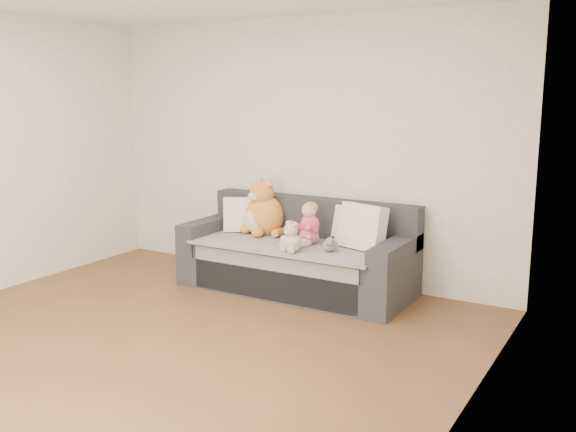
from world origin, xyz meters
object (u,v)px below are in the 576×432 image
object	(u,v)px
plush_cat	(263,212)
sippy_cup	(295,242)
toddler	(307,227)
teddy_bear	(291,240)
sofa	(298,258)

from	to	relation	value
plush_cat	sippy_cup	xyz separation A→B (m)	(0.57, -0.37, -0.16)
toddler	sippy_cup	bearing A→B (deg)	-79.93
toddler	teddy_bear	distance (m)	0.34
plush_cat	sippy_cup	distance (m)	0.70
toddler	teddy_bear	bearing A→B (deg)	-69.85
sofa	plush_cat	distance (m)	0.61
plush_cat	toddler	bearing A→B (deg)	6.33
sofa	sippy_cup	size ratio (longest dim) A/B	18.33
sofa	plush_cat	xyz separation A→B (m)	(-0.46, 0.11, 0.39)
toddler	teddy_bear	world-z (taller)	toddler
teddy_bear	sippy_cup	distance (m)	0.16
toddler	plush_cat	bearing A→B (deg)	-179.43
sofa	sippy_cup	bearing A→B (deg)	-66.97
teddy_bear	sippy_cup	world-z (taller)	teddy_bear
sippy_cup	toddler	bearing A→B (deg)	83.26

